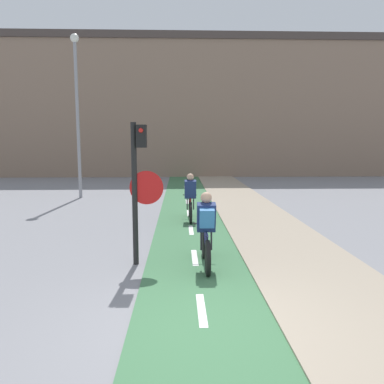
% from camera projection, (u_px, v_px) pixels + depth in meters
% --- Properties ---
extents(ground_plane, '(120.00, 120.00, 0.00)m').
position_uv_depth(ground_plane, '(204.00, 328.00, 5.00)').
color(ground_plane, gray).
extents(bike_lane, '(2.01, 60.00, 0.02)m').
position_uv_depth(bike_lane, '(204.00, 326.00, 5.01)').
color(bike_lane, '#3D7047').
rests_on(bike_lane, ground_plane).
extents(sidewalk_strip, '(2.40, 60.00, 0.05)m').
position_uv_depth(sidewalk_strip, '(366.00, 323.00, 5.07)').
color(sidewalk_strip, gray).
rests_on(sidewalk_strip, ground_plane).
extents(building_row_background, '(60.00, 5.20, 9.90)m').
position_uv_depth(building_row_background, '(183.00, 109.00, 28.27)').
color(building_row_background, '#89705B').
rests_on(building_row_background, ground_plane).
extents(traffic_light_pole, '(0.67, 0.25, 2.84)m').
position_uv_depth(traffic_light_pole, '(139.00, 177.00, 7.38)').
color(traffic_light_pole, black).
rests_on(traffic_light_pole, ground_plane).
extents(street_lamp_far, '(0.36, 0.36, 6.99)m').
position_uv_depth(street_lamp_far, '(77.00, 100.00, 16.10)').
color(street_lamp_far, gray).
rests_on(street_lamp_far, ground_plane).
extents(cyclist_near, '(0.46, 1.73, 1.50)m').
position_uv_depth(cyclist_near, '(206.00, 232.00, 7.33)').
color(cyclist_near, black).
rests_on(cyclist_near, ground_plane).
extents(cyclist_far, '(0.46, 1.68, 1.49)m').
position_uv_depth(cyclist_far, '(190.00, 199.00, 11.75)').
color(cyclist_far, black).
rests_on(cyclist_far, ground_plane).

